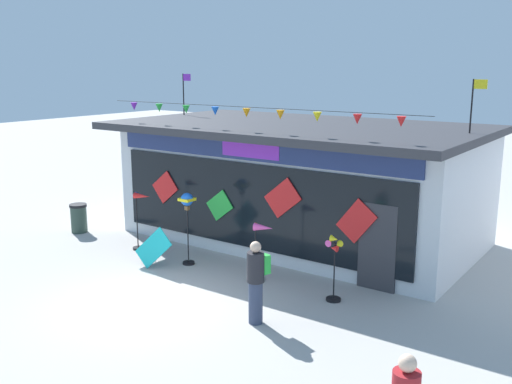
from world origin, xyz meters
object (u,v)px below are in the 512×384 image
Objects in this scene: wind_spinner_far_left at (140,211)px; wind_spinner_left at (187,208)px; wind_spinner_center_right at (334,262)px; display_kite_on_ground at (153,248)px; kite_shop_building at (302,181)px; person_mid_plaza at (256,280)px; wind_spinner_center_left at (260,247)px; trash_bin at (79,218)px.

wind_spinner_left is (1.82, -0.11, 0.39)m from wind_spinner_far_left.
wind_spinner_far_left is 5.98m from wind_spinner_center_right.
wind_spinner_center_right is at bearing 9.76° from display_kite_on_ground.
display_kite_on_ground is at bearing -120.47° from wind_spinner_left.
kite_shop_building is 4.83m from wind_spinner_center_right.
person_mid_plaza is 4.04m from display_kite_on_ground.
wind_spinner_far_left reaches higher than wind_spinner_center_left.
wind_spinner_center_right is at bearing 0.24° from wind_spinner_left.
wind_spinner_center_right reaches higher than trash_bin.
wind_spinner_left is 1.30m from display_kite_on_ground.
person_mid_plaza is 1.91× the size of trash_bin.
trash_bin is (-6.88, 0.18, -0.40)m from wind_spinner_center_left.
wind_spinner_left is at bearing -3.46° from wind_spinner_far_left.
wind_spinner_far_left reaches higher than trash_bin.
wind_spinner_center_left is 6.89m from trash_bin.
kite_shop_building is 10.02× the size of display_kite_on_ground.
wind_spinner_left is 3.93m from person_mid_plaza.
wind_spinner_left is 1.27× the size of wind_spinner_center_right.
wind_spinner_far_left is 1.61× the size of display_kite_on_ground.
kite_shop_building is 7.11× the size of wind_spinner_center_left.
wind_spinner_center_right is 1.46× the size of display_kite_on_ground.
kite_shop_building is 3.88m from wind_spinner_left.
kite_shop_building is at bearing 30.64° from trash_bin.
wind_spinner_left is at bearing 168.06° from person_mid_plaza.
display_kite_on_ground is (-1.59, -4.48, -1.17)m from kite_shop_building.
kite_shop_building is 6.02× the size of person_mid_plaza.
wind_spinner_far_left is at bearing 176.54° from wind_spinner_left.
wind_spinner_center_right reaches higher than display_kite_on_ground.
display_kite_on_ground is at bearing -170.24° from wind_spinner_center_right.
kite_shop_building is 6.85× the size of wind_spinner_center_right.
wind_spinner_far_left is 1.85× the size of trash_bin.
kite_shop_building reaches higher than person_mid_plaza.
wind_spinner_far_left is at bearing 179.42° from wind_spinner_center_left.
display_kite_on_ground is (1.36, -0.89, -0.55)m from wind_spinner_far_left.
person_mid_plaza is at bearing -27.92° from wind_spinner_left.
trash_bin is (-5.82, -3.45, -1.28)m from kite_shop_building.
trash_bin is at bearing 176.94° from wind_spinner_left.
person_mid_plaza is at bearing -111.53° from wind_spinner_center_right.
wind_spinner_left is at bearing 59.53° from display_kite_on_ground.
kite_shop_building is 6.89m from trash_bin.
wind_spinner_far_left is 1.86m from wind_spinner_left.
wind_spinner_left is 2.12× the size of trash_bin.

